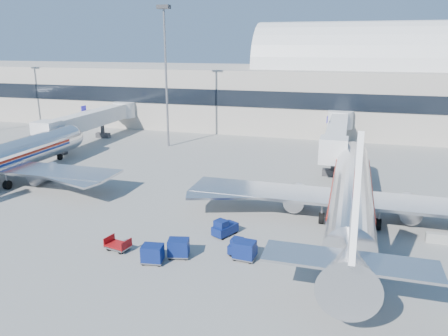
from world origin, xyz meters
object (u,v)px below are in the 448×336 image
(mast_west, at_px, (165,56))
(tug_left, at_px, (224,228))
(airliner_main, at_px, (351,194))
(tug_right, at_px, (358,264))
(jetbridge_near, at_px, (337,131))
(cart_solo_near, at_px, (348,285))
(cart_train_a, at_px, (245,250))
(cart_train_c, at_px, (153,254))
(jetbridge_mid, at_px, (95,119))
(tug_lead, at_px, (241,248))
(barrier_near, at_px, (444,239))
(cart_open_red, at_px, (118,246))
(cart_train_b, at_px, (179,248))

(mast_west, height_order, tug_left, mast_west)
(airliner_main, relative_size, tug_right, 16.07)
(jetbridge_near, height_order, cart_solo_near, jetbridge_near)
(mast_west, height_order, tug_right, mast_west)
(cart_train_a, height_order, cart_train_c, cart_train_a)
(jetbridge_near, relative_size, cart_train_c, 14.59)
(airliner_main, xyz_separation_m, mast_west, (-30.00, 25.49, 11.87))
(jetbridge_mid, xyz_separation_m, cart_train_c, (29.54, -39.11, -3.12))
(tug_left, bearing_deg, cart_train_c, 174.08)
(mast_west, distance_m, cart_solo_near, 51.06)
(airliner_main, distance_m, tug_lead, 12.98)
(barrier_near, xyz_separation_m, tug_lead, (-16.41, -7.13, 0.22))
(tug_lead, height_order, cart_open_red, tug_lead)
(jetbridge_mid, distance_m, cart_solo_near, 59.66)
(tug_lead, bearing_deg, mast_west, 128.45)
(barrier_near, distance_m, cart_train_b, 23.01)
(cart_train_c, distance_m, cart_open_red, 3.97)
(tug_right, relative_size, cart_train_c, 1.23)
(airliner_main, height_order, cart_train_a, airliner_main)
(tug_right, bearing_deg, tug_left, -142.59)
(cart_open_red, bearing_deg, tug_right, 17.36)
(barrier_near, distance_m, tug_right, 10.21)
(jetbridge_mid, relative_size, mast_west, 1.22)
(mast_west, bearing_deg, airliner_main, -40.36)
(jetbridge_near, height_order, mast_west, mast_west)
(jetbridge_mid, bearing_deg, cart_train_b, -50.37)
(cart_train_a, bearing_deg, cart_train_c, -154.25)
(cart_open_red, bearing_deg, cart_train_a, 19.22)
(cart_solo_near, xyz_separation_m, cart_open_red, (-18.71, 1.74, -0.45))
(jetbridge_near, xyz_separation_m, cart_train_c, (-12.46, -39.11, -3.12))
(cart_train_a, relative_size, cart_train_b, 0.95)
(cart_open_red, bearing_deg, airliner_main, 43.65)
(jetbridge_mid, distance_m, cart_open_red, 45.96)
(barrier_near, bearing_deg, jetbridge_near, 109.85)
(tug_lead, xyz_separation_m, cart_train_a, (0.39, -0.56, 0.17))
(tug_left, bearing_deg, tug_right, -81.08)
(mast_west, xyz_separation_m, cart_train_a, (21.99, -35.68, -13.95))
(cart_train_c, bearing_deg, barrier_near, 16.13)
(tug_right, xyz_separation_m, cart_train_a, (-8.76, -0.51, 0.22))
(tug_lead, bearing_deg, cart_train_c, -146.98)
(jetbridge_mid, distance_m, tug_left, 46.84)
(tug_lead, xyz_separation_m, tug_left, (-2.46, 3.39, 0.06))
(jetbridge_mid, bearing_deg, cart_train_c, -52.94)
(mast_west, height_order, cart_train_c, mast_west)
(jetbridge_mid, relative_size, cart_solo_near, 13.76)
(cart_train_a, xyz_separation_m, cart_solo_near, (8.11, -3.13, -0.01))
(cart_train_a, relative_size, cart_train_c, 1.01)
(jetbridge_near, distance_m, tug_right, 36.27)
(barrier_near, relative_size, cart_train_a, 1.58)
(jetbridge_near, bearing_deg, tug_left, -104.59)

